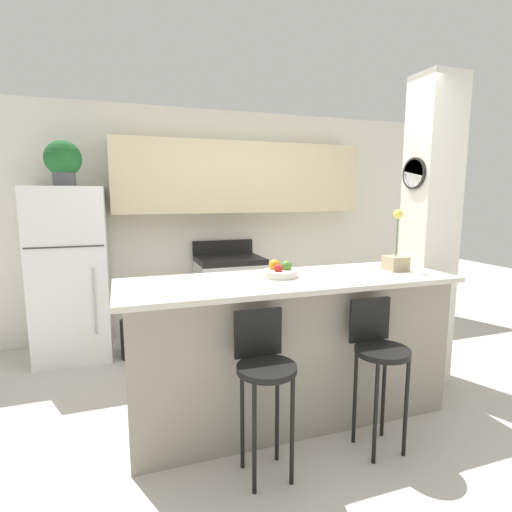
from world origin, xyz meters
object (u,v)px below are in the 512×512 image
refrigerator (71,273)px  bar_stool_left (264,370)px  fruit_bowl (280,271)px  trash_bin (135,338)px  orchid_vase (396,257)px  bar_stool_right (378,353)px  stove_range (230,296)px  potted_plant_on_fridge (63,161)px

refrigerator → bar_stool_left: bearing=-61.7°
fruit_bowl → trash_bin: (-0.96, 1.41, -0.87)m
refrigerator → orchid_vase: bearing=-34.6°
bar_stool_left → orchid_vase: size_ratio=2.03×
refrigerator → bar_stool_right: bearing=-48.7°
stove_range → potted_plant_on_fridge: size_ratio=2.51×
bar_stool_right → trash_bin: 2.46m
orchid_vase → fruit_bowl: bearing=176.6°
potted_plant_on_fridge → stove_range: bearing=1.7°
stove_range → potted_plant_on_fridge: potted_plant_on_fridge is taller
bar_stool_right → orchid_vase: orchid_vase is taller
bar_stool_right → refrigerator: bearing=131.3°
refrigerator → bar_stool_right: (1.95, -2.22, -0.21)m
potted_plant_on_fridge → refrigerator: bearing=-63.2°
orchid_vase → trash_bin: orchid_vase is taller
refrigerator → orchid_vase: (2.46, -1.70, 0.29)m
bar_stool_left → trash_bin: size_ratio=2.49×
stove_range → orchid_vase: size_ratio=2.30×
potted_plant_on_fridge → trash_bin: 1.83m
fruit_bowl → trash_bin: fruit_bowl is taller
refrigerator → fruit_bowl: bearing=-47.2°
refrigerator → fruit_bowl: 2.25m
bar_stool_left → fruit_bowl: bearing=60.6°
orchid_vase → potted_plant_on_fridge: bearing=145.4°
bar_stool_right → trash_bin: (-1.39, 1.99, -0.43)m
bar_stool_left → fruit_bowl: size_ratio=3.87×
fruit_bowl → potted_plant_on_fridge: bearing=132.8°
refrigerator → stove_range: bearing=1.7°
fruit_bowl → trash_bin: 1.91m
refrigerator → trash_bin: 0.89m
stove_range → bar_stool_right: bearing=-81.5°
refrigerator → potted_plant_on_fridge: 1.07m
bar_stool_right → trash_bin: bar_stool_right is taller
stove_range → potted_plant_on_fridge: (-1.61, -0.05, 1.45)m
potted_plant_on_fridge → fruit_bowl: 2.40m
bar_stool_right → fruit_bowl: bearing=126.4°
refrigerator → stove_range: size_ratio=1.57×
refrigerator → orchid_vase: refrigerator is taller
bar_stool_left → potted_plant_on_fridge: (-1.20, 2.23, 1.29)m
refrigerator → trash_bin: size_ratio=4.41×
orchid_vase → stove_range: bearing=115.9°
fruit_bowl → bar_stool_right: bearing=-53.6°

